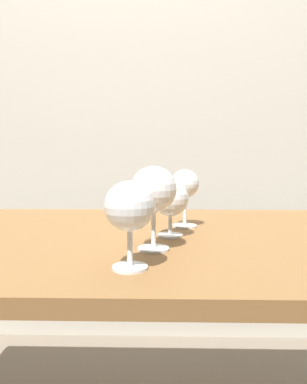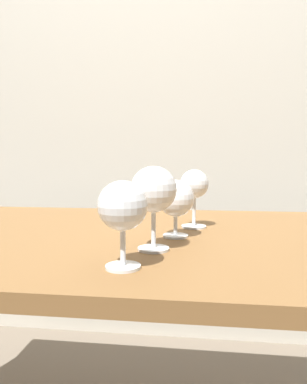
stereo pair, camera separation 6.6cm
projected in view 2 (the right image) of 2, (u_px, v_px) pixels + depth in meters
name	position (u px, v px, depth m)	size (l,w,h in m)	color
back_wall	(157.00, 80.00, 1.73)	(5.00, 0.08, 2.60)	beige
dining_table	(111.00, 268.00, 0.84)	(1.51, 0.77, 0.74)	brown
wine_glass_rose	(123.00, 207.00, 0.55)	(0.08, 0.08, 0.14)	white
wine_glass_pinot	(154.00, 191.00, 0.66)	(0.09, 0.09, 0.16)	white
wine_glass_empty	(176.00, 199.00, 0.78)	(0.08, 0.08, 0.13)	white
wine_glass_amber	(194.00, 186.00, 0.88)	(0.07, 0.07, 0.15)	white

